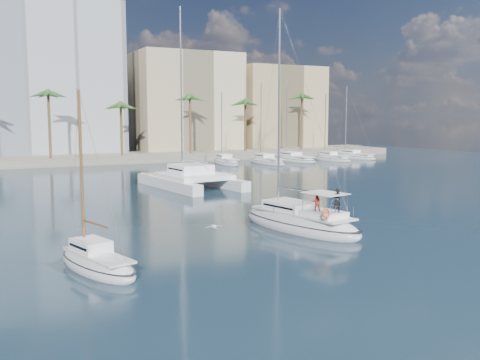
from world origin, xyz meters
TOP-DOWN VIEW (x-y plane):
  - ground at (0.00, 0.00)m, footprint 160.00×160.00m
  - quay at (0.00, 61.00)m, footprint 120.00×14.00m
  - building_beige at (22.00, 70.00)m, footprint 20.00×14.00m
  - building_tan_right at (42.00, 68.00)m, footprint 18.00×12.00m
  - palm_centre at (0.00, 57.00)m, footprint 3.60×3.60m
  - palm_right at (34.00, 57.00)m, footprint 3.60×3.60m
  - main_sloop at (3.28, -0.35)m, footprint 5.35×11.18m
  - small_sloop at (-11.36, -4.08)m, footprint 3.82×7.02m
  - catamaran at (4.71, 23.42)m, footprint 8.25×14.27m
  - seagull at (-3.11, -0.14)m, footprint 1.19×0.51m
  - moored_yacht_a at (20.00, 47.00)m, footprint 3.37×9.52m
  - moored_yacht_b at (26.50, 45.00)m, footprint 3.32×10.83m
  - moored_yacht_c at (33.00, 47.00)m, footprint 3.98×12.33m
  - moored_yacht_d at (39.50, 45.00)m, footprint 3.52×9.55m
  - moored_yacht_e at (46.00, 47.00)m, footprint 4.61×11.11m

SIDE VIEW (x-z plane):
  - ground at x=0.00m, z-range 0.00..0.00m
  - moored_yacht_a at x=20.00m, z-range -5.95..5.95m
  - moored_yacht_b at x=26.50m, z-range -6.86..6.86m
  - moored_yacht_c at x=33.00m, z-range -7.77..7.77m
  - moored_yacht_d at x=39.50m, z-range -5.95..5.95m
  - moored_yacht_e at x=46.00m, z-range -6.86..6.86m
  - small_sloop at x=-11.36m, z-range -4.44..5.20m
  - main_sloop at x=3.28m, z-range -7.46..8.47m
  - quay at x=0.00m, z-range 0.00..1.20m
  - seagull at x=-3.11m, z-range 0.62..0.84m
  - catamaran at x=4.71m, z-range -8.64..11.00m
  - building_tan_right at x=42.00m, z-range 0.00..18.00m
  - building_beige at x=22.00m, z-range 0.00..20.00m
  - palm_centre at x=0.00m, z-range 4.13..16.43m
  - palm_right at x=34.00m, z-range 4.13..16.43m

